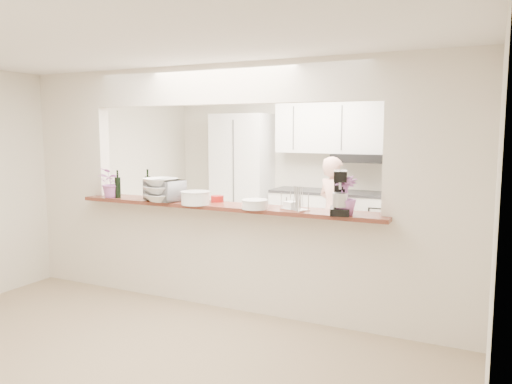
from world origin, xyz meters
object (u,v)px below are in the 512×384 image
Objects in this scene: toaster_oven at (164,190)px; refrigerator at (457,205)px; person at (333,212)px; stand_mixer at (340,195)px.

refrigerator is at bearing 58.06° from toaster_oven.
person reaches higher than toaster_oven.
stand_mixer is at bearing 144.50° from person.
stand_mixer is at bearing 11.97° from toaster_oven.
toaster_oven is 2.47m from person.
stand_mixer is (1.95, -0.04, 0.06)m from toaster_oven.
refrigerator is 1.65m from person.
refrigerator is 3.91m from toaster_oven.
stand_mixer is 2.29m from person.
stand_mixer is 0.27× the size of person.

